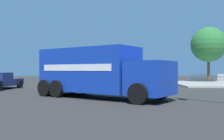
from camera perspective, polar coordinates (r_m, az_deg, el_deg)
name	(u,v)px	position (r m, az deg, el deg)	size (l,w,h in m)	color
ground_plane	(100,96)	(15.65, -2.65, -5.86)	(100.00, 100.00, 0.00)	#33302D
delivery_truck	(98,72)	(14.73, -3.17, -0.40)	(8.08, 6.50, 2.86)	#1438AD
picket_fence_run	(209,77)	(35.97, 20.91, -1.52)	(6.04, 0.05, 0.95)	silver
shade_tree_near	(209,45)	(33.85, 20.75, 5.33)	(4.30, 4.30, 6.74)	brown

